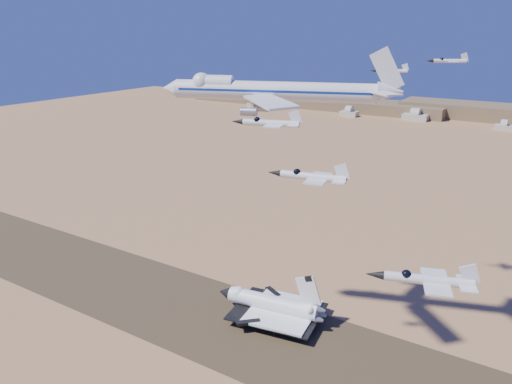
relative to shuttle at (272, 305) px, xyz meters
The scene contains 13 objects.
ground 20.22m from the shuttle, 142.08° to the right, with size 1200.00×1200.00×0.00m, color #AF7E4E.
runway 20.21m from the shuttle, 142.08° to the right, with size 600.00×50.00×0.06m, color #483924.
hangars 473.21m from the shuttle, 99.65° to the left, with size 200.50×29.50×30.00m.
shuttle is the anchor object (origin of this frame).
carrier_747 83.31m from the shuttle, 70.85° to the right, with size 73.99×54.79×18.64m.
crew_a 7.80m from the shuttle, 42.98° to the right, with size 0.67×0.44×1.83m, color #B9580A.
crew_b 11.75m from the shuttle, 43.31° to the right, with size 0.93×0.53×1.91m, color #B9580A.
crew_c 12.54m from the shuttle, 55.18° to the right, with size 1.06×0.54×1.81m, color #B9580A.
chase_jet_a 106.64m from the shuttle, 60.54° to the right, with size 14.46×8.42×3.68m.
chase_jet_b 114.66m from the shuttle, 55.39° to the right, with size 14.53×8.21×3.65m.
chase_jet_c 133.16m from the shuttle, 49.94° to the right, with size 13.38×7.88×3.43m.
chase_jet_d 97.87m from the shuttle, 55.09° to the left, with size 13.44×7.95×3.45m.
chase_jet_e 113.97m from the shuttle, 53.04° to the left, with size 14.49×9.74×3.83m.
Camera 1 is at (99.83, -133.19, 106.14)m, focal length 35.00 mm.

